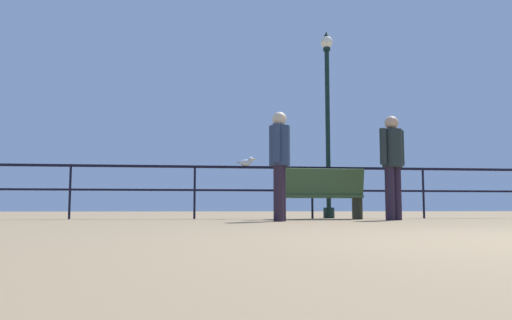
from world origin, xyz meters
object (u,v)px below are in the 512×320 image
at_px(lamppost_center, 328,115).
at_px(person_at_railing, 392,160).
at_px(seagull_on_rail, 247,162).
at_px(bench_near_left, 320,193).
at_px(person_by_bench, 280,158).

relative_size(lamppost_center, person_at_railing, 2.19).
relative_size(lamppost_center, seagull_on_rail, 10.93).
bearing_deg(person_at_railing, lamppost_center, 109.27).
height_order(bench_near_left, person_by_bench, person_by_bench).
height_order(bench_near_left, seagull_on_rail, seagull_on_rail).
xyz_separation_m(bench_near_left, seagull_on_rail, (-1.30, 0.72, 0.62)).
bearing_deg(person_by_bench, seagull_on_rail, 99.02).
bearing_deg(seagull_on_rail, person_at_railing, -32.15).
bearing_deg(person_by_bench, bench_near_left, 52.75).
relative_size(bench_near_left, person_by_bench, 0.91).
bearing_deg(bench_near_left, seagull_on_rail, 151.13).
height_order(person_by_bench, person_at_railing, person_at_railing).
bearing_deg(bench_near_left, person_at_railing, -35.79).
height_order(person_by_bench, seagull_on_rail, person_by_bench).
distance_m(person_by_bench, person_at_railing, 2.14).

